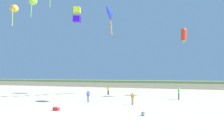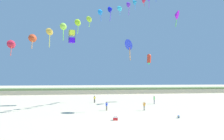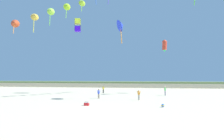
% 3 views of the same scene
% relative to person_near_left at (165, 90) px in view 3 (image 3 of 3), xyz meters
% --- Properties ---
extents(ground_plane, '(240.00, 240.00, 0.00)m').
position_rel_person_near_left_xyz_m(ground_plane, '(-9.29, -17.25, -1.01)').
color(ground_plane, beige).
extents(dune_ridge, '(120.00, 8.06, 1.90)m').
position_rel_person_near_left_xyz_m(dune_ridge, '(-9.29, 29.13, -0.06)').
color(dune_ridge, beige).
rests_on(dune_ridge, ground).
extents(person_near_left, '(0.24, 0.61, 1.75)m').
position_rel_person_near_left_xyz_m(person_near_left, '(0.00, 0.00, 0.00)').
color(person_near_left, '#282D4C').
rests_on(person_near_left, ground).
extents(person_near_right, '(0.54, 0.21, 1.53)m').
position_rel_person_near_left_xyz_m(person_near_right, '(-12.28, 3.65, -0.12)').
color(person_near_right, black).
rests_on(person_near_right, ground).
extents(person_mid_center, '(0.50, 0.31, 1.50)m').
position_rel_person_near_left_xyz_m(person_mid_center, '(-10.75, -7.02, -0.14)').
color(person_mid_center, '#726656').
rests_on(person_mid_center, ground).
extents(person_far_left, '(0.54, 0.21, 1.52)m').
position_rel_person_near_left_xyz_m(person_far_left, '(-4.49, -7.84, -0.13)').
color(person_far_left, gray).
rests_on(person_far_left, ground).
extents(large_kite_low_lead, '(1.42, 1.42, 2.58)m').
position_rel_person_near_left_xyz_m(large_kite_low_lead, '(-17.11, 1.12, 12.95)').
color(large_kite_low_lead, '#360DE1').
extents(large_kite_mid_trail, '(1.37, 1.38, 2.52)m').
position_rel_person_near_left_xyz_m(large_kite_mid_trail, '(0.39, 4.40, 8.86)').
color(large_kite_mid_trail, red).
extents(large_kite_high_solo, '(1.86, 2.15, 3.65)m').
position_rel_person_near_left_xyz_m(large_kite_high_solo, '(-7.03, -8.31, 10.02)').
color(large_kite_high_solo, '#223AEC').
extents(beach_cooler, '(0.58, 0.41, 0.46)m').
position_rel_person_near_left_xyz_m(beach_cooler, '(-10.40, -14.66, -0.80)').
color(beach_cooler, red).
rests_on(beach_cooler, ground).
extents(beach_ball, '(0.36, 0.36, 0.36)m').
position_rel_person_near_left_xyz_m(beach_ball, '(-1.61, -14.36, -0.83)').
color(beach_ball, blue).
rests_on(beach_ball, ground).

